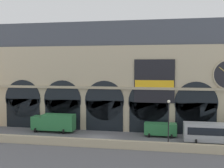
{
  "coord_description": "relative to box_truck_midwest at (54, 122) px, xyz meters",
  "views": [
    {
      "loc": [
        9.97,
        -41.91,
        11.54
      ],
      "look_at": [
        1.36,
        5.0,
        8.36
      ],
      "focal_mm": 43.84,
      "sensor_mm": 36.0,
      "label": 1
    }
  ],
  "objects": [
    {
      "name": "van_mideast",
      "position": [
        18.29,
        0.25,
        -0.45
      ],
      "size": [
        5.2,
        2.48,
        2.2
      ],
      "color": "#2D7A42",
      "rests_on": "ground"
    },
    {
      "name": "quay_parapet_wall",
      "position": [
        8.48,
        -7.45,
        -1.12
      ],
      "size": [
        90.0,
        0.7,
        1.16
      ],
      "primitive_type": "cube",
      "color": "#BCAD8C",
      "rests_on": "ground"
    },
    {
      "name": "station_building",
      "position": [
        8.53,
        4.56,
        7.65
      ],
      "size": [
        48.3,
        4.72,
        19.42
      ],
      "color": "#BCAD8C",
      "rests_on": "ground"
    },
    {
      "name": "bus_east",
      "position": [
        27.22,
        -3.03,
        0.08
      ],
      "size": [
        11.0,
        3.25,
        3.1
      ],
      "color": "#ADB2B7",
      "rests_on": "ground"
    },
    {
      "name": "box_truck_midwest",
      "position": [
        0.0,
        0.0,
        0.0
      ],
      "size": [
        7.5,
        2.91,
        3.12
      ],
      "color": "#2D7A42",
      "rests_on": "ground"
    },
    {
      "name": "street_lamp_quayside",
      "position": [
        19.4,
        -6.65,
        2.71
      ],
      "size": [
        0.44,
        0.44,
        6.9
      ],
      "color": "black",
      "rests_on": "ground"
    },
    {
      "name": "ground_plane",
      "position": [
        8.48,
        -2.59,
        -1.7
      ],
      "size": [
        200.0,
        200.0,
        0.0
      ],
      "primitive_type": "plane",
      "color": "slate"
    }
  ]
}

